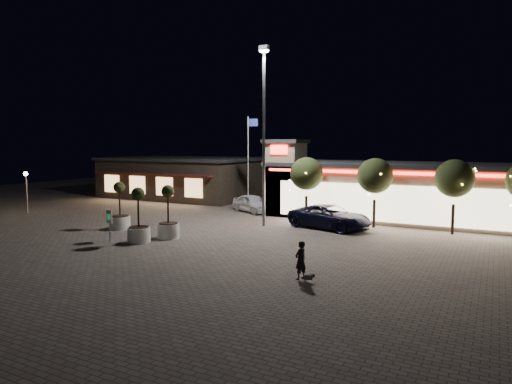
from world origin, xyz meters
The scene contains 17 objects.
ground centered at (0.00, 0.00, 0.00)m, with size 90.00×90.00×0.00m, color #675C53.
retail_building centered at (9.51, 15.82, 2.21)m, with size 20.40×8.40×6.10m.
restaurant_building centered at (-14.00, 19.97, 2.16)m, with size 16.40×11.00×4.30m.
floodlight_pole centered at (2.00, 8.00, 7.02)m, with size 0.60×0.40×12.38m.
flagpole centered at (-1.90, 13.00, 4.74)m, with size 0.95×0.10×8.00m.
lamp_post_west centered at (-18.00, 4.00, 2.46)m, with size 0.36×0.36×3.48m.
string_tree_a centered at (4.00, 11.00, 3.56)m, with size 2.42×2.42×4.79m.
string_tree_b centered at (9.00, 11.00, 3.56)m, with size 2.42×2.42×4.79m.
string_tree_c centered at (14.00, 11.00, 3.56)m, with size 2.42×2.42×4.79m.
pickup_truck centered at (6.44, 9.21, 0.80)m, with size 2.66×5.76×1.60m, color black.
white_sedan centered at (-1.79, 13.38, 0.75)m, with size 1.77×4.41×1.50m, color silver.
pedestrian centered at (9.17, -2.65, 0.82)m, with size 0.60×0.39×1.65m, color black.
dog centered at (9.68, -2.90, 0.25)m, with size 0.46×0.30×0.25m.
planter_left centered at (-6.03, 2.36, 1.00)m, with size 1.31×1.31×3.22m.
planter_mid centered at (-2.00, -0.24, 1.00)m, with size 1.32×1.32×3.24m.
planter_right centered at (-1.27, 1.56, 1.01)m, with size 1.33×1.33×3.27m.
valet_sign centered at (-3.76, -0.81, 1.31)m, with size 0.61×0.23×1.87m.
Camera 1 is at (16.34, -20.24, 5.72)m, focal length 32.00 mm.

